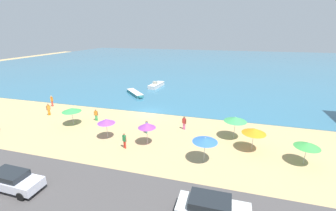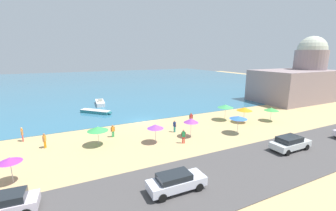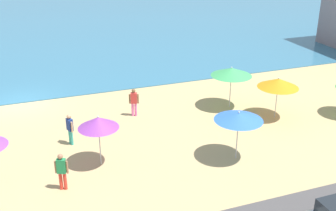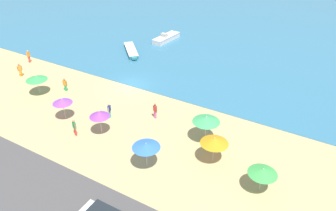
{
  "view_description": "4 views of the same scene",
  "coord_description": "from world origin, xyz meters",
  "views": [
    {
      "loc": [
        11.01,
        -28.63,
        11.4
      ],
      "look_at": [
        2.88,
        0.13,
        1.34
      ],
      "focal_mm": 24.0,
      "sensor_mm": 36.0,
      "label": 1
    },
    {
      "loc": [
        -11.18,
        -31.63,
        10.18
      ],
      "look_at": [
        5.59,
        2.52,
        1.46
      ],
      "focal_mm": 24.0,
      "sensor_mm": 36.0,
      "label": 2
    },
    {
      "loc": [
        0.26,
        -25.81,
        10.22
      ],
      "look_at": [
        7.7,
        -5.6,
        0.97
      ],
      "focal_mm": 45.0,
      "sensor_mm": 36.0,
      "label": 3
    },
    {
      "loc": [
        20.88,
        -27.06,
        18.28
      ],
      "look_at": [
        7.66,
        -4.32,
        2.0
      ],
      "focal_mm": 35.0,
      "sensor_mm": 36.0,
      "label": 4
    }
  ],
  "objects": [
    {
      "name": "ground_plane",
      "position": [
        0.0,
        0.0,
        0.0
      ],
      "size": [
        160.0,
        160.0,
        0.0
      ],
      "primitive_type": "plane",
      "color": "tan"
    },
    {
      "name": "sea",
      "position": [
        0.0,
        55.0,
        0.03
      ],
      "size": [
        150.0,
        110.0,
        0.05
      ],
      "primitive_type": "cube",
      "color": "teal",
      "rests_on": "ground_plane"
    },
    {
      "name": "coastal_road",
      "position": [
        0.0,
        -18.0,
        0.03
      ],
      "size": [
        80.0,
        8.0,
        0.06
      ],
      "primitive_type": "cube",
      "color": "#494646",
      "rests_on": "ground_plane"
    },
    {
      "name": "beach_umbrella_0",
      "position": [
        9.31,
        -10.57,
        2.18
      ],
      "size": [
        2.26,
        2.26,
        2.44
      ],
      "color": "#B2B2B7",
      "rests_on": "ground_plane"
    },
    {
      "name": "beach_umbrella_1",
      "position": [
        -7.71,
        -6.62,
        2.0
      ],
      "size": [
        2.33,
        2.33,
        2.3
      ],
      "color": "#B2B2B7",
      "rests_on": "ground_plane"
    },
    {
      "name": "beach_umbrella_3",
      "position": [
        3.18,
        -8.9,
        2.15
      ],
      "size": [
        1.85,
        1.85,
        2.48
      ],
      "color": "#B2B2B7",
      "rests_on": "ground_plane"
    },
    {
      "name": "beach_umbrella_4",
      "position": [
        13.66,
        -7.24,
        2.11
      ],
      "size": [
        2.3,
        2.3,
        2.44
      ],
      "color": "#B2B2B7",
      "rests_on": "ground_plane"
    },
    {
      "name": "beach_umbrella_5",
      "position": [
        17.99,
        -8.51,
        1.89
      ],
      "size": [
        2.16,
        2.16,
        2.18
      ],
      "color": "#B2B2B7",
      "rests_on": "ground_plane"
    },
    {
      "name": "beach_umbrella_6",
      "position": [
        -1.59,
        -8.77,
        2.02
      ],
      "size": [
        1.92,
        1.92,
        2.33
      ],
      "color": "#B2B2B7",
      "rests_on": "ground_plane"
    },
    {
      "name": "beach_umbrella_7",
      "position": [
        11.91,
        -5.0,
        2.27
      ],
      "size": [
        2.44,
        2.44,
        2.57
      ],
      "color": "#B2B2B7",
      "rests_on": "ground_plane"
    },
    {
      "name": "bather_0",
      "position": [
        1.29,
        -10.33,
        0.94
      ],
      "size": [
        0.53,
        0.34,
        1.68
      ],
      "color": "red",
      "rests_on": "ground_plane"
    },
    {
      "name": "bather_1",
      "position": [
        -5.63,
        -4.64,
        0.89
      ],
      "size": [
        0.56,
        0.29,
        1.6
      ],
      "color": "green",
      "rests_on": "ground_plane"
    },
    {
      "name": "bather_2",
      "position": [
        2.17,
        -6.43,
        0.92
      ],
      "size": [
        0.32,
        0.55,
        1.64
      ],
      "color": "teal",
      "rests_on": "ground_plane"
    },
    {
      "name": "bather_3",
      "position": [
        6.12,
        -4.21,
        0.93
      ],
      "size": [
        0.55,
        0.32,
        1.67
      ],
      "color": "pink",
      "rests_on": "ground_plane"
    },
    {
      "name": "bather_4",
      "position": [
        -15.64,
        -1.32,
        0.98
      ],
      "size": [
        0.26,
        0.57,
        1.74
      ],
      "color": "#E54A41",
      "rests_on": "ground_plane"
    },
    {
      "name": "bather_5",
      "position": [
        -13.17,
        -4.69,
        0.95
      ],
      "size": [
        0.36,
        0.52,
        1.7
      ],
      "color": "orange",
      "rests_on": "ground_plane"
    },
    {
      "name": "parked_car_1",
      "position": [
        -3.95,
        -18.28,
        0.83
      ],
      "size": [
        4.5,
        1.84,
        1.45
      ],
      "color": "silver",
      "rests_on": "coastal_road"
    },
    {
      "name": "parked_car_3",
      "position": [
        10.62,
        -17.09,
        0.86
      ],
      "size": [
        4.58,
        1.99,
        1.52
      ],
      "color": "silver",
      "rests_on": "coastal_road"
    },
    {
      "name": "skiff_nearshore",
      "position": [
        -3.87,
        14.99,
        0.46
      ],
      "size": [
        2.09,
        5.72,
        1.29
      ],
      "color": "silver",
      "rests_on": "sea"
    },
    {
      "name": "skiff_offshore",
      "position": [
        -5.78,
        8.28,
        0.33
      ],
      "size": [
        4.85,
        4.93,
        0.56
      ],
      "color": "teal",
      "rests_on": "sea"
    }
  ]
}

